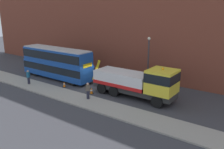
% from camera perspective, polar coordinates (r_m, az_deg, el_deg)
% --- Properties ---
extents(ground_plane, '(120.00, 120.00, 0.00)m').
position_cam_1_polar(ground_plane, '(28.40, -4.18, -2.97)').
color(ground_plane, '#38383D').
extents(near_kerb, '(60.00, 2.80, 0.15)m').
position_cam_1_polar(near_kerb, '(25.51, -10.30, -5.18)').
color(near_kerb, gray).
rests_on(near_kerb, ground_plane).
extents(building_facade, '(60.00, 1.50, 16.00)m').
position_cam_1_polar(building_facade, '(32.30, 3.40, 13.87)').
color(building_facade, brown).
rests_on(building_facade, ground_plane).
extents(recovery_tow_truck, '(10.14, 2.66, 3.67)m').
position_cam_1_polar(recovery_tow_truck, '(24.48, 6.10, -1.73)').
color(recovery_tow_truck, '#2D2D2D').
rests_on(recovery_tow_truck, ground_plane).
extents(double_decker_bus, '(11.05, 2.56, 4.06)m').
position_cam_1_polar(double_decker_bus, '(32.10, -13.24, 2.96)').
color(double_decker_bus, '#19479E').
rests_on(double_decker_bus, ground_plane).
extents(pedestrian_onlooker, '(0.43, 0.48, 1.71)m').
position_cam_1_polar(pedestrian_onlooker, '(30.45, -19.49, -0.63)').
color(pedestrian_onlooker, '#232333').
rests_on(pedestrian_onlooker, near_kerb).
extents(pedestrian_bystander, '(0.48, 0.43, 1.71)m').
position_cam_1_polar(pedestrian_bystander, '(24.08, -5.83, -3.96)').
color(pedestrian_bystander, '#232333').
rests_on(pedestrian_bystander, near_kerb).
extents(traffic_cone_near_bus, '(0.36, 0.36, 0.72)m').
position_cam_1_polar(traffic_cone_near_bus, '(28.69, -11.44, -2.33)').
color(traffic_cone_near_bus, orange).
rests_on(traffic_cone_near_bus, ground_plane).
extents(traffic_cone_midway, '(0.36, 0.36, 0.72)m').
position_cam_1_polar(traffic_cone_midway, '(26.03, -4.97, -3.94)').
color(traffic_cone_midway, orange).
rests_on(traffic_cone_midway, ground_plane).
extents(street_lamp, '(0.36, 0.36, 5.83)m').
position_cam_1_polar(street_lamp, '(28.58, 8.74, 4.22)').
color(street_lamp, '#38383D').
rests_on(street_lamp, ground_plane).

